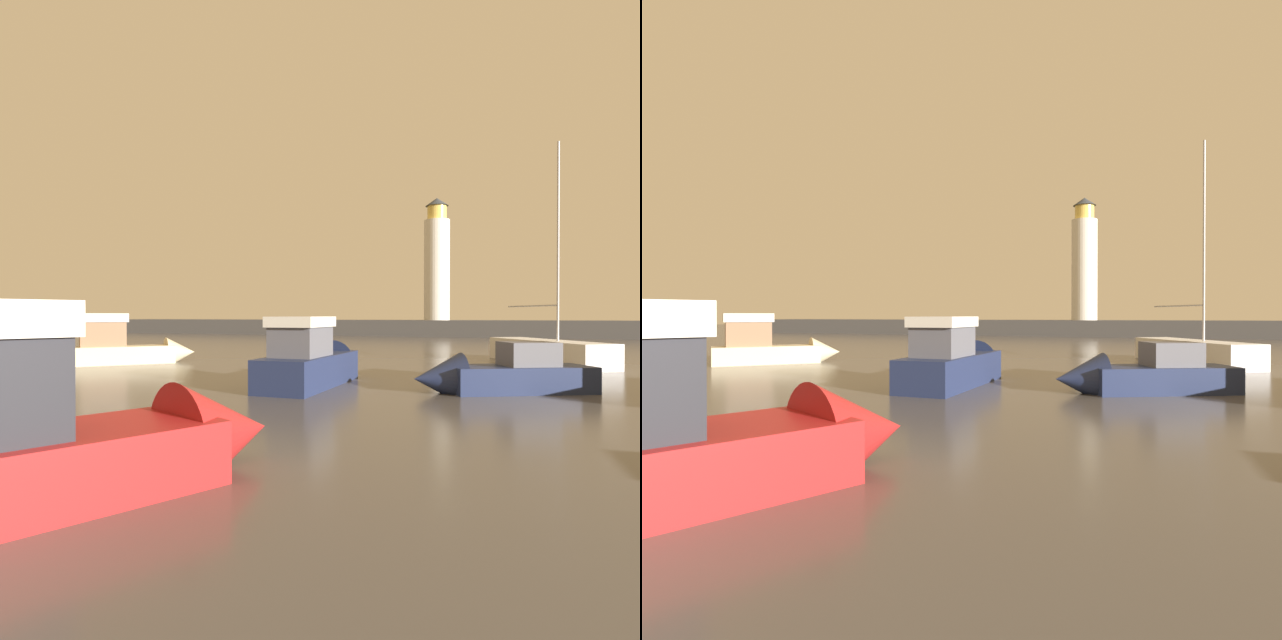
{
  "view_description": "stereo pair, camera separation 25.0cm",
  "coord_description": "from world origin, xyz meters",
  "views": [
    {
      "loc": [
        6.69,
        -0.67,
        2.57
      ],
      "look_at": [
        0.49,
        16.55,
        2.41
      ],
      "focal_mm": 29.79,
      "sensor_mm": 36.0,
      "label": 1
    },
    {
      "loc": [
        6.93,
        -0.58,
        2.57
      ],
      "look_at": [
        0.49,
        16.55,
        2.41
      ],
      "focal_mm": 29.79,
      "sensor_mm": 36.0,
      "label": 2
    }
  ],
  "objects": [
    {
      "name": "ground_plane",
      "position": [
        0.0,
        33.02,
        0.0
      ],
      "size": [
        220.0,
        220.0,
        0.0
      ],
      "primitive_type": "plane",
      "color": "#4C4742"
    },
    {
      "name": "sailboat_moored",
      "position": [
        8.54,
        29.83,
        0.67
      ],
      "size": [
        6.08,
        8.27,
        11.49
      ],
      "color": "white",
      "rests_on": "ground_plane"
    },
    {
      "name": "lighthouse",
      "position": [
        -1.94,
        66.04,
        9.12
      ],
      "size": [
        3.13,
        3.13,
        15.12
      ],
      "color": "silver",
      "rests_on": "breakwater"
    },
    {
      "name": "motorboat_3",
      "position": [
        0.99,
        5.29,
        0.85
      ],
      "size": [
        4.72,
        6.76,
        3.19
      ],
      "color": "#B21E1E",
      "rests_on": "ground_plane"
    },
    {
      "name": "motorboat_0",
      "position": [
        6.14,
        17.87,
        0.56
      ],
      "size": [
        6.13,
        4.17,
        2.05
      ],
      "color": "#1E284C",
      "rests_on": "ground_plane"
    },
    {
      "name": "motorboat_5",
      "position": [
        -0.18,
        18.0,
        0.86
      ],
      "size": [
        1.99,
        7.24,
        2.83
      ],
      "color": "#1E284C",
      "rests_on": "ground_plane"
    },
    {
      "name": "motorboat_4",
      "position": [
        -12.38,
        22.5,
        0.86
      ],
      "size": [
        5.76,
        5.94,
        2.99
      ],
      "color": "beige",
      "rests_on": "ground_plane"
    },
    {
      "name": "breakwater",
      "position": [
        0.0,
        66.04,
        0.98
      ],
      "size": [
        94.45,
        6.09,
        1.96
      ],
      "primitive_type": "cube",
      "color": "#423F3D",
      "rests_on": "ground_plane"
    }
  ]
}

